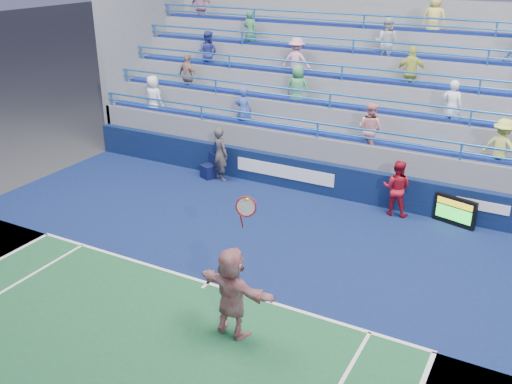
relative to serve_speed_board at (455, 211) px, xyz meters
The scene contains 8 objects.
ground 7.75m from the serve_speed_board, 126.92° to the right, with size 120.00×120.00×0.00m, color #333538.
sponsor_wall 4.65m from the serve_speed_board, behind, with size 18.00×0.32×1.10m.
bleacher_stand 6.29m from the serve_speed_board, 138.69° to the left, with size 18.00×5.60×6.13m.
serve_speed_board is the anchor object (origin of this frame).
judge_chair 8.41m from the serve_speed_board, behind, with size 0.64×0.66×0.85m.
tennis_player 8.20m from the serve_speed_board, 112.47° to the right, with size 1.94×0.85×3.25m.
line_judge 7.97m from the serve_speed_board, behind, with size 0.70×0.46×1.92m, color #121933.
ball_girl 1.80m from the serve_speed_board, behind, with size 0.85×0.66×1.76m, color #A31223.
Camera 1 is at (6.69, -9.93, 7.54)m, focal length 40.00 mm.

